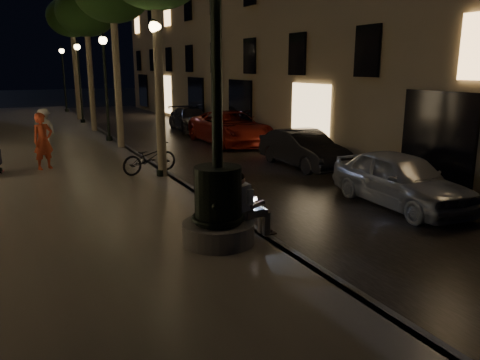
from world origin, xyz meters
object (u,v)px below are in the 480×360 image
lamp_curb_c (79,72)px  car_third (231,128)px  lamp_curb_b (105,73)px  seated_man_laptop (247,203)px  bicycle (149,158)px  pedestrian_red (43,141)px  fountain_lamppost (218,192)px  car_second (303,149)px  lamp_curb_d (63,71)px  car_rear (191,119)px  lamp_curb_a (157,77)px  pedestrian_white (44,128)px  tree_third (86,14)px  car_front (400,179)px  tree_far (71,18)px

lamp_curb_c → car_third: size_ratio=0.88×
lamp_curb_b → seated_man_laptop: bearing=-90.4°
lamp_curb_c → bicycle: lamp_curb_c is taller
lamp_curb_c → pedestrian_red: (-3.15, -13.29, -2.10)m
car_third → fountain_lamppost: bearing=-115.6°
lamp_curb_c → car_second: (5.26, -16.06, -2.57)m
lamp_curb_d → car_rear: bearing=-68.4°
fountain_lamppost → car_third: (5.82, 11.74, -0.45)m
car_second → pedestrian_red: bearing=161.0°
fountain_lamppost → lamp_curb_a: (0.70, 6.00, 2.02)m
pedestrian_red → pedestrian_white: 4.92m
lamp_curb_c → car_rear: lamp_curb_c is taller
car_rear → pedestrian_white: (-7.91, -3.39, 0.36)m
fountain_lamppost → lamp_curb_b: bearing=87.1°
tree_third → lamp_curb_b: (0.00, -4.00, -2.90)m
lamp_curb_a → lamp_curb_b: 8.00m
lamp_curb_a → car_front: (4.75, -5.26, -2.53)m
car_front → car_third: car_third is taller
tree_third → lamp_curb_a: bearing=-90.0°
fountain_lamppost → tree_far: tree_far is taller
lamp_curb_b → tree_far: bearing=89.5°
seated_man_laptop → tree_far: bearing=89.6°
lamp_curb_d → lamp_curb_c: bearing=-90.0°
fountain_lamppost → lamp_curb_c: size_ratio=1.08×
lamp_curb_c → pedestrian_red: 13.82m
car_front → tree_third: bearing=108.4°
tree_third → car_rear: (5.15, -1.00, -5.50)m
pedestrian_white → bicycle: pedestrian_white is taller
lamp_curb_d → tree_far: bearing=-89.2°
seated_man_laptop → bicycle: (-0.11, 6.55, -0.21)m
fountain_lamppost → pedestrian_red: 9.05m
lamp_curb_b → car_rear: size_ratio=1.09×
lamp_curb_a → car_front: bearing=-47.9°
car_second → pedestrian_white: pedestrian_white is taller
car_third → pedestrian_red: bearing=-159.1°
lamp_curb_b → pedestrian_white: bearing=-172.0°
car_second → pedestrian_red: pedestrian_red is taller
pedestrian_white → pedestrian_red: bearing=46.1°
car_rear → pedestrian_white: size_ratio=2.75×
lamp_curb_a → bicycle: (-0.20, 0.55, -2.54)m
car_third → tree_far: bearing=113.2°
pedestrian_white → bicycle: size_ratio=0.85×
lamp_curb_a → lamp_curb_c: 16.00m
lamp_curb_a → pedestrian_white: 8.40m
lamp_curb_d → pedestrian_white: bearing=-99.5°
seated_man_laptop → car_rear: (5.24, 17.00, -0.27)m
tree_far → bicycle: size_ratio=3.96×
tree_third → pedestrian_white: bearing=-122.1°
tree_third → tree_far: size_ratio=0.96×
seated_man_laptop → pedestrian_white: size_ratio=0.84×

